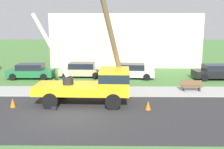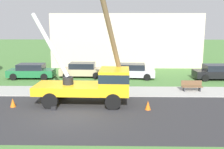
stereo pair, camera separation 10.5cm
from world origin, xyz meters
name	(u,v)px [view 2 (the right image)]	position (x,y,z in m)	size (l,w,h in m)	color
ground_plane	(90,75)	(0.00, 12.00, 0.00)	(120.00, 120.00, 0.00)	#477538
road_asphalt	(70,115)	(0.00, 0.00, 0.00)	(80.00, 7.83, 0.01)	#2B2B2D
sidewalk_strip	(82,91)	(0.00, 5.34, 0.05)	(80.00, 2.85, 0.10)	#9E9E99
utility_truck	(95,83)	(1.27, 2.31, 1.41)	(6.76, 3.21, 5.98)	gold
leaning_utility_pole	(112,39)	(2.42, 2.59, 4.27)	(2.40, 3.69, 8.37)	brown
traffic_cone_ahead	(148,105)	(4.66, 1.07, 0.28)	(0.36, 0.36, 0.56)	orange
traffic_cone_behind	(13,103)	(-3.94, 1.47, 0.28)	(0.36, 0.36, 0.56)	orange
parked_sedan_green	(31,71)	(-5.58, 10.38, 0.71)	(4.42, 2.06, 1.42)	#1E6638
parked_sedan_tan	(82,70)	(-0.71, 11.17, 0.71)	(4.44, 2.09, 1.42)	tan
parked_sedan_silver	(132,71)	(4.17, 10.58, 0.71)	(4.52, 2.23, 1.42)	#B7B7BF
parked_sedan_black	(217,72)	(12.30, 10.20, 0.71)	(4.45, 2.10, 1.42)	black
park_bench	(192,86)	(8.56, 5.41, 0.46)	(1.60, 0.45, 0.90)	brown
lowrise_building_backdrop	(126,40)	(3.86, 19.37, 3.20)	(18.00, 6.00, 6.40)	beige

